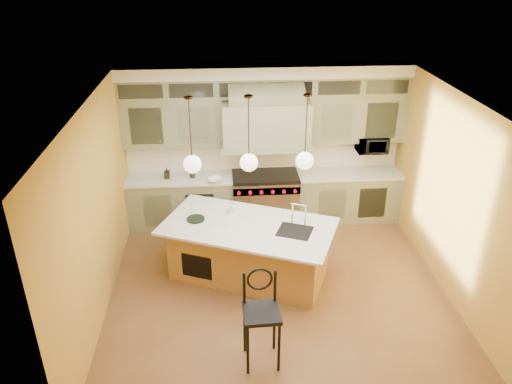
{
  "coord_description": "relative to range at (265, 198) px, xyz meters",
  "views": [
    {
      "loc": [
        -0.79,
        -6.07,
        4.67
      ],
      "look_at": [
        -0.28,
        0.7,
        1.33
      ],
      "focal_mm": 35.0,
      "sensor_mm": 36.0,
      "label": 1
    }
  ],
  "objects": [
    {
      "name": "oil_bottle_b",
      "position": [
        -1.76,
        0.01,
        0.56
      ],
      "size": [
        0.1,
        0.1,
        0.21
      ],
      "primitive_type": "imported",
      "rotation": [
        0.0,
        0.0,
        -0.08
      ],
      "color": "black",
      "rests_on": "back_cabinetry"
    },
    {
      "name": "back_cabinetry",
      "position": [
        0.0,
        0.09,
        0.94
      ],
      "size": [
        5.0,
        0.77,
        2.9
      ],
      "color": "gray",
      "rests_on": "floor"
    },
    {
      "name": "ceiling",
      "position": [
        0.0,
        -2.14,
        2.41
      ],
      "size": [
        5.0,
        5.0,
        0.0
      ],
      "primitive_type": "plane",
      "rotation": [
        3.14,
        0.0,
        0.0
      ],
      "color": "white",
      "rests_on": "wall_back"
    },
    {
      "name": "pendant_left",
      "position": [
        -1.2,
        -1.69,
        1.46
      ],
      "size": [
        0.26,
        0.26,
        1.11
      ],
      "color": "#2D2319",
      "rests_on": "ceiling"
    },
    {
      "name": "microwave",
      "position": [
        1.95,
        0.11,
        0.96
      ],
      "size": [
        0.54,
        0.37,
        0.3
      ],
      "primitive_type": "imported",
      "color": "black",
      "rests_on": "back_cabinetry"
    },
    {
      "name": "floor",
      "position": [
        0.0,
        -2.14,
        -0.49
      ],
      "size": [
        5.0,
        5.0,
        0.0
      ],
      "primitive_type": "plane",
      "color": "brown",
      "rests_on": "ground"
    },
    {
      "name": "wall_right",
      "position": [
        2.5,
        -2.14,
        0.96
      ],
      "size": [
        0.0,
        5.0,
        5.0
      ],
      "primitive_type": "plane",
      "rotation": [
        1.57,
        0.0,
        -1.57
      ],
      "color": "gold",
      "rests_on": "ground"
    },
    {
      "name": "kitchen_island",
      "position": [
        -0.4,
        -1.7,
        -0.01
      ],
      "size": [
        2.86,
        2.22,
        1.35
      ],
      "rotation": [
        0.0,
        0.0,
        -0.4
      ],
      "color": "olive",
      "rests_on": "floor"
    },
    {
      "name": "pendant_right",
      "position": [
        0.4,
        -1.69,
        1.46
      ],
      "size": [
        0.26,
        0.26,
        1.11
      ],
      "color": "#2D2319",
      "rests_on": "ceiling"
    },
    {
      "name": "oil_bottle_a",
      "position": [
        -1.31,
        0.01,
        0.59
      ],
      "size": [
        0.12,
        0.12,
        0.26
      ],
      "primitive_type": "imported",
      "rotation": [
        0.0,
        0.0,
        0.15
      ],
      "color": "black",
      "rests_on": "back_cabinetry"
    },
    {
      "name": "wall_front",
      "position": [
        0.0,
        -4.64,
        0.96
      ],
      "size": [
        5.0,
        0.0,
        5.0
      ],
      "primitive_type": "plane",
      "rotation": [
        -1.57,
        0.0,
        0.0
      ],
      "color": "gold",
      "rests_on": "ground"
    },
    {
      "name": "wall_left",
      "position": [
        -2.5,
        -2.14,
        0.96
      ],
      "size": [
        0.0,
        5.0,
        5.0
      ],
      "primitive_type": "plane",
      "rotation": [
        1.57,
        0.0,
        1.57
      ],
      "color": "gold",
      "rests_on": "ground"
    },
    {
      "name": "range",
      "position": [
        0.0,
        0.0,
        0.0
      ],
      "size": [
        1.2,
        0.74,
        0.96
      ],
      "color": "silver",
      "rests_on": "floor"
    },
    {
      "name": "fruit_bowl",
      "position": [
        -0.91,
        -0.2,
        0.49
      ],
      "size": [
        0.28,
        0.28,
        0.07
      ],
      "primitive_type": "imported",
      "rotation": [
        0.0,
        0.0,
        0.04
      ],
      "color": "white",
      "rests_on": "back_cabinetry"
    },
    {
      "name": "cup",
      "position": [
        -0.68,
        -1.33,
        0.48
      ],
      "size": [
        0.12,
        0.12,
        0.1
      ],
      "primitive_type": "imported",
      "rotation": [
        0.0,
        0.0,
        -0.16
      ],
      "color": "silver",
      "rests_on": "kitchen_island"
    },
    {
      "name": "wall_back",
      "position": [
        0.0,
        0.36,
        0.96
      ],
      "size": [
        5.0,
        0.0,
        5.0
      ],
      "primitive_type": "plane",
      "rotation": [
        1.57,
        0.0,
        0.0
      ],
      "color": "gold",
      "rests_on": "ground"
    },
    {
      "name": "counter_stool",
      "position": [
        -0.37,
        -3.51,
        0.24
      ],
      "size": [
        0.46,
        0.46,
        1.27
      ],
      "rotation": [
        0.0,
        0.0,
        0.04
      ],
      "color": "black",
      "rests_on": "floor"
    },
    {
      "name": "pendant_center",
      "position": [
        -0.4,
        -1.69,
        1.46
      ],
      "size": [
        0.26,
        0.26,
        1.11
      ],
      "color": "#2D2319",
      "rests_on": "ceiling"
    }
  ]
}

